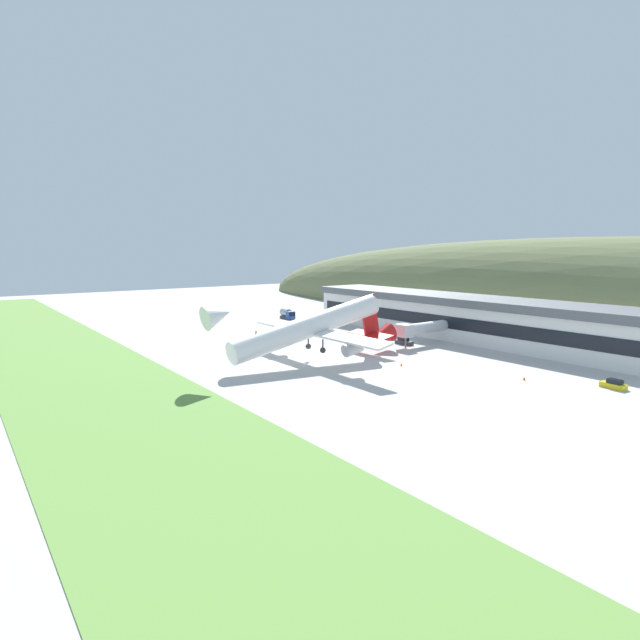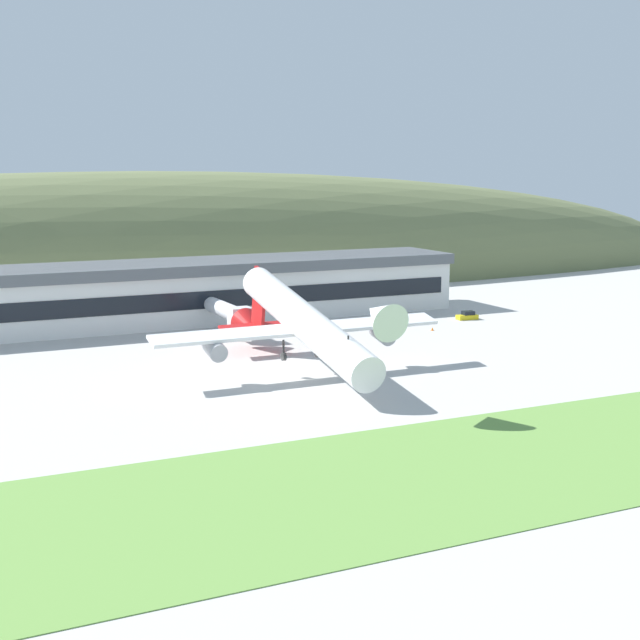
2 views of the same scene
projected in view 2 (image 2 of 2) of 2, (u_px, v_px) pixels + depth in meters
ground_plane at (287, 376)px, 116.11m from camera, size 403.26×403.26×0.00m
grass_strip_foreground at (463, 468)px, 80.35m from camera, size 362.93×27.71×0.08m
hill_backdrop at (144, 286)px, 204.66m from camera, size 331.37×54.37×52.25m
terminal_building at (196, 287)px, 156.97m from camera, size 97.67×16.49×10.66m
jetway_0 at (228, 312)px, 142.96m from camera, size 3.38×15.50×5.43m
cargo_airplane at (303, 324)px, 114.74m from camera, size 39.78×44.98×12.95m
service_car_0 at (467, 316)px, 159.26m from camera, size 3.93×2.02×1.53m
service_car_1 at (217, 336)px, 140.12m from camera, size 4.58×1.90×1.68m
traffic_cone_0 at (432, 329)px, 148.45m from camera, size 0.52×0.52×0.58m
traffic_cone_1 at (351, 349)px, 131.78m from camera, size 0.52×0.52×0.58m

